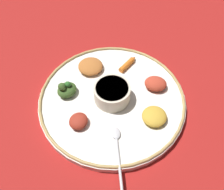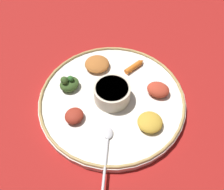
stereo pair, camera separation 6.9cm
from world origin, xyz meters
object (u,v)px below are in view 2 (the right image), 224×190
(spoon, at_px, (107,150))
(greens_pile, at_px, (69,83))
(carrot_near_spoon, at_px, (135,66))
(center_bowl, at_px, (112,93))

(spoon, height_order, greens_pile, greens_pile)
(carrot_near_spoon, bearing_deg, center_bowl, 99.89)
(center_bowl, relative_size, greens_pile, 1.53)
(greens_pile, relative_size, carrot_near_spoon, 0.85)
(center_bowl, relative_size, carrot_near_spoon, 1.31)
(carrot_near_spoon, bearing_deg, spoon, 114.30)
(greens_pile, bearing_deg, spoon, 160.50)
(spoon, relative_size, greens_pile, 2.35)
(center_bowl, xyz_separation_m, greens_pile, (0.12, 0.05, -0.01))
(spoon, bearing_deg, greens_pile, -19.50)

